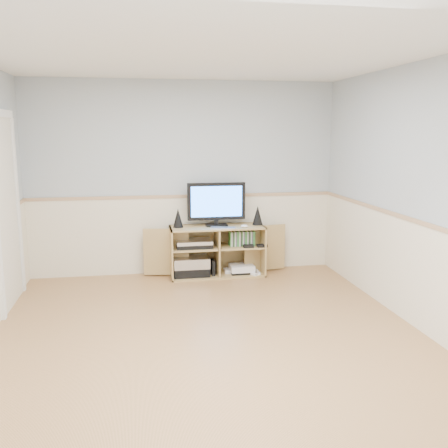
{
  "coord_description": "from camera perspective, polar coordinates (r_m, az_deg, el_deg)",
  "views": [
    {
      "loc": [
        -0.62,
        -4.23,
        1.86
      ],
      "look_at": [
        0.35,
        1.2,
        0.83
      ],
      "focal_mm": 40.0,
      "sensor_mm": 36.0,
      "label": 1
    }
  ],
  "objects": [
    {
      "name": "speaker_right",
      "position": [
        6.52,
        3.86,
        1.0
      ],
      "size": [
        0.14,
        0.14,
        0.25
      ],
      "primitive_type": "cone",
      "color": "black",
      "rests_on": "media_cabinet"
    },
    {
      "name": "mouse",
      "position": [
        6.34,
        2.35,
        -0.25
      ],
      "size": [
        0.11,
        0.09,
        0.04
      ],
      "primitive_type": "ellipsoid",
      "rotation": [
        0.0,
        0.0,
        -0.35
      ],
      "color": "white",
      "rests_on": "media_cabinet"
    },
    {
      "name": "monitor",
      "position": [
        6.42,
        -0.88,
        2.47
      ],
      "size": [
        0.75,
        0.18,
        0.56
      ],
      "color": "black",
      "rests_on": "media_cabinet"
    },
    {
      "name": "game_cases",
      "position": [
        6.49,
        2.04,
        -1.64
      ],
      "size": [
        0.33,
        0.14,
        0.19
      ],
      "primitive_type": "cube",
      "color": "#3F8C3F",
      "rests_on": "media_cabinet"
    },
    {
      "name": "av_components",
      "position": [
        6.47,
        -3.65,
        -4.13
      ],
      "size": [
        0.53,
        0.34,
        0.47
      ],
      "color": "black",
      "rests_on": "media_cabinet"
    },
    {
      "name": "room",
      "position": [
        4.43,
        -2.73,
        2.23
      ],
      "size": [
        4.04,
        4.54,
        2.54
      ],
      "color": "tan",
      "rests_on": "ground"
    },
    {
      "name": "media_cabinet",
      "position": [
        6.54,
        -0.87,
        -2.92
      ],
      "size": [
        1.89,
        0.45,
        0.65
      ],
      "color": "tan",
      "rests_on": "floor"
    },
    {
      "name": "speaker_left",
      "position": [
        6.36,
        -5.28,
        0.69
      ],
      "size": [
        0.13,
        0.13,
        0.24
      ],
      "primitive_type": "cone",
      "color": "black",
      "rests_on": "media_cabinet"
    },
    {
      "name": "wall_outlet",
      "position": [
        6.78,
        3.92,
        -0.15
      ],
      "size": [
        0.12,
        0.03,
        0.12
      ],
      "primitive_type": "cube",
      "color": "white",
      "rests_on": "wall_back"
    },
    {
      "name": "keyboard",
      "position": [
        6.29,
        -0.12,
        -0.44
      ],
      "size": [
        0.34,
        0.2,
        0.01
      ],
      "primitive_type": "cube",
      "rotation": [
        0.0,
        0.0,
        -0.24
      ],
      "color": "silver",
      "rests_on": "media_cabinet"
    },
    {
      "name": "game_consoles",
      "position": [
        6.6,
        1.91,
        -5.16
      ],
      "size": [
        0.45,
        0.3,
        0.11
      ],
      "color": "white",
      "rests_on": "media_cabinet"
    }
  ]
}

